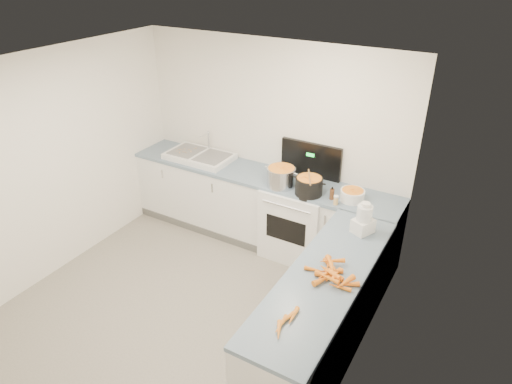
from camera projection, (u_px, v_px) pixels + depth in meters
The scene contains 19 objects.
floor at pixel (178, 318), 4.72m from camera, with size 3.50×4.00×0.00m, color gray, non-canonical shape.
ceiling at pixel (151, 77), 3.53m from camera, with size 3.50×4.00×0.00m, color white, non-canonical shape.
wall_back at pixel (271, 142), 5.65m from camera, with size 3.50×2.50×0.00m, color white, non-canonical shape.
wall_left at pixel (40, 172), 4.90m from camera, with size 4.00×2.50×0.00m, color white, non-canonical shape.
wall_right at pixel (351, 276), 3.35m from camera, with size 4.00×2.50×0.00m, color white, non-canonical shape.
counter_back at pixel (259, 207), 5.79m from camera, with size 3.50×0.62×0.94m.
counter_right at pixel (322, 316), 4.08m from camera, with size 0.62×2.20×0.94m.
stove at pixel (298, 219), 5.53m from camera, with size 0.76×0.65×1.36m.
sink at pixel (200, 156), 5.94m from camera, with size 0.86×0.52×0.31m.
steel_pot at pixel (281, 178), 5.25m from camera, with size 0.33×0.33×0.25m, color silver.
black_pot at pixel (309, 187), 5.07m from camera, with size 0.31×0.31×0.22m, color black.
wooden_spoon at pixel (309, 177), 5.02m from camera, with size 0.02×0.02×0.39m, color #AD7A47.
mixing_bowl at pixel (352, 195), 4.96m from camera, with size 0.27×0.27×0.12m, color white.
extract_bottle at pixel (332, 194), 4.98m from camera, with size 0.05×0.05×0.12m, color #593319.
spice_jar at pixel (336, 201), 4.89m from camera, with size 0.05×0.05×0.09m, color #E5B266.
food_processor at pixel (364, 220), 4.37m from camera, with size 0.23×0.24×0.33m.
carrot_pile at pixel (332, 274), 3.81m from camera, with size 0.50×0.43×0.09m.
peeled_carrots at pixel (285, 322), 3.34m from camera, with size 0.11×0.36×0.04m.
peelings at pixel (185, 151), 6.01m from camera, with size 0.22×0.27×0.01m.
Camera 1 is at (2.47, -2.65, 3.39)m, focal length 32.00 mm.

